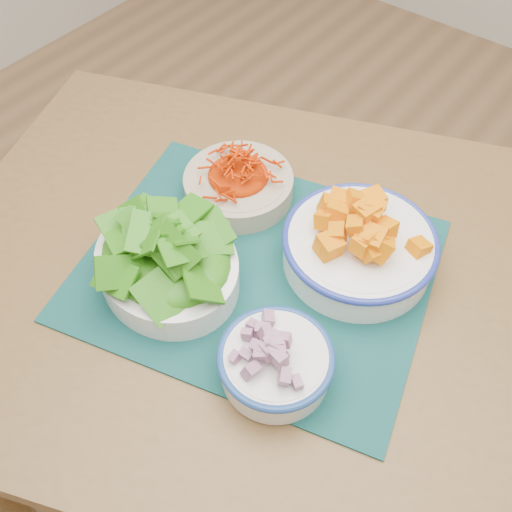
{
  "coord_description": "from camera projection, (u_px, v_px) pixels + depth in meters",
  "views": [
    {
      "loc": [
        0.46,
        -0.56,
        1.45
      ],
      "look_at": [
        0.14,
        -0.14,
        0.78
      ],
      "focal_mm": 40.0,
      "sensor_mm": 36.0,
      "label": 1
    }
  ],
  "objects": [
    {
      "name": "ground",
      "position": [
        248.0,
        373.0,
        1.59
      ],
      "size": [
        4.0,
        4.0,
        0.0
      ],
      "primitive_type": "plane",
      "color": "#AD8053",
      "rests_on": "ground"
    },
    {
      "name": "table",
      "position": [
        307.0,
        317.0,
        0.94
      ],
      "size": [
        1.41,
        1.19,
        0.75
      ],
      "rotation": [
        0.0,
        0.0,
        0.38
      ],
      "color": "brown",
      "rests_on": "ground"
    },
    {
      "name": "placemat",
      "position": [
        256.0,
        269.0,
        0.87
      ],
      "size": [
        0.61,
        0.54,
        0.0
      ],
      "primitive_type": "cube",
      "rotation": [
        0.0,
        0.0,
        0.27
      ],
      "color": "#082D2C",
      "rests_on": "table"
    },
    {
      "name": "carrot_bowl",
      "position": [
        238.0,
        180.0,
        0.94
      ],
      "size": [
        0.2,
        0.2,
        0.07
      ],
      "rotation": [
        0.0,
        0.0,
        -0.1
      ],
      "color": "tan",
      "rests_on": "placemat"
    },
    {
      "name": "squash_bowl",
      "position": [
        360.0,
        241.0,
        0.84
      ],
      "size": [
        0.26,
        0.26,
        0.11
      ],
      "rotation": [
        0.0,
        0.0,
        0.14
      ],
      "color": "white",
      "rests_on": "placemat"
    },
    {
      "name": "lettuce_bowl",
      "position": [
        166.0,
        258.0,
        0.82
      ],
      "size": [
        0.28,
        0.25,
        0.11
      ],
      "rotation": [
        0.0,
        0.0,
        -0.25
      ],
      "color": "white",
      "rests_on": "placemat"
    },
    {
      "name": "onion_bowl",
      "position": [
        276.0,
        360.0,
        0.74
      ],
      "size": [
        0.19,
        0.19,
        0.07
      ],
      "rotation": [
        0.0,
        0.0,
        0.38
      ],
      "color": "silver",
      "rests_on": "placemat"
    }
  ]
}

